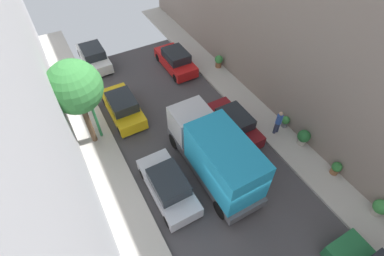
# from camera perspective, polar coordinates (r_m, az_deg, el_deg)

# --- Properties ---
(ground) EXTENTS (32.00, 32.00, 0.00)m
(ground) POSITION_cam_1_polar(r_m,az_deg,el_deg) (15.31, 8.28, -14.27)
(ground) COLOR #423F42
(sidewalk_left) EXTENTS (2.00, 44.00, 0.15)m
(sidewalk_left) POSITION_cam_1_polar(r_m,az_deg,el_deg) (14.27, -9.73, -22.78)
(sidewalk_left) COLOR #B7B2A8
(sidewalk_left) RESTS_ON ground
(sidewalk_right) EXTENTS (2.00, 44.00, 0.15)m
(sidewalk_right) POSITION_cam_1_polar(r_m,az_deg,el_deg) (17.63, 21.76, -6.25)
(sidewalk_right) COLOR #B7B2A8
(sidewalk_right) RESTS_ON ground
(parked_car_left_2) EXTENTS (1.78, 4.20, 1.57)m
(parked_car_left_2) POSITION_cam_1_polar(r_m,az_deg,el_deg) (14.80, -4.79, -11.51)
(parked_car_left_2) COLOR silver
(parked_car_left_2) RESTS_ON ground
(parked_car_left_3) EXTENTS (1.78, 4.20, 1.57)m
(parked_car_left_3) POSITION_cam_1_polar(r_m,az_deg,el_deg) (19.01, -13.74, 4.14)
(parked_car_left_3) COLOR gold
(parked_car_left_3) RESTS_ON ground
(parked_car_left_4) EXTENTS (1.78, 4.20, 1.57)m
(parked_car_left_4) POSITION_cam_1_polar(r_m,az_deg,el_deg) (24.30, -19.14, 13.42)
(parked_car_left_4) COLOR white
(parked_car_left_4) RESTS_ON ground
(parked_car_right_3) EXTENTS (1.78, 4.20, 1.57)m
(parked_car_right_3) POSITION_cam_1_polar(r_m,az_deg,el_deg) (17.59, 8.25, 0.89)
(parked_car_right_3) COLOR maroon
(parked_car_right_3) RESTS_ON ground
(parked_car_right_4) EXTENTS (1.78, 4.20, 1.57)m
(parked_car_right_4) POSITION_cam_1_polar(r_m,az_deg,el_deg) (22.63, -3.29, 13.41)
(parked_car_right_4) COLOR red
(parked_car_right_4) RESTS_ON ground
(delivery_truck) EXTENTS (2.26, 6.60, 3.38)m
(delivery_truck) POSITION_cam_1_polar(r_m,az_deg,el_deg) (14.61, 4.68, -5.17)
(delivery_truck) COLOR #4C4C51
(delivery_truck) RESTS_ON ground
(pedestrian) EXTENTS (0.40, 0.36, 1.72)m
(pedestrian) POSITION_cam_1_polar(r_m,az_deg,el_deg) (17.81, 16.99, 1.21)
(pedestrian) COLOR #2D334C
(pedestrian) RESTS_ON sidewalk_right
(street_tree_0) EXTENTS (2.83, 2.83, 5.53)m
(street_tree_0) POSITION_cam_1_polar(r_m,az_deg,el_deg) (15.58, -22.50, 7.53)
(street_tree_0) COLOR brown
(street_tree_0) RESTS_ON sidewalk_left
(potted_plant_1) EXTENTS (0.73, 0.73, 0.98)m
(potted_plant_1) POSITION_cam_1_polar(r_m,az_deg,el_deg) (16.87, 33.64, -13.17)
(potted_plant_1) COLOR #B2A899
(potted_plant_1) RESTS_ON sidewalk_right
(potted_plant_2) EXTENTS (0.63, 0.63, 0.98)m
(potted_plant_2) POSITION_cam_1_polar(r_m,az_deg,el_deg) (22.68, 5.39, 13.30)
(potted_plant_2) COLOR brown
(potted_plant_2) RESTS_ON sidewalk_right
(potted_plant_3) EXTENTS (0.54, 0.54, 0.83)m
(potted_plant_3) POSITION_cam_1_polar(r_m,az_deg,el_deg) (17.35, 27.00, -7.18)
(potted_plant_3) COLOR brown
(potted_plant_3) RESTS_ON sidewalk_right
(potted_plant_4) EXTENTS (0.51, 0.51, 0.78)m
(potted_plant_4) POSITION_cam_1_polar(r_m,az_deg,el_deg) (18.68, 18.23, 1.31)
(potted_plant_4) COLOR slate
(potted_plant_4) RESTS_ON sidewalk_right
(potted_plant_5) EXTENTS (0.75, 0.75, 1.02)m
(potted_plant_5) POSITION_cam_1_polar(r_m,az_deg,el_deg) (17.93, 21.51, -1.69)
(potted_plant_5) COLOR #B2A899
(potted_plant_5) RESTS_ON sidewalk_right
(lamp_post) EXTENTS (0.44, 0.44, 5.23)m
(lamp_post) POSITION_cam_1_polar(r_m,az_deg,el_deg) (16.10, -20.49, 6.78)
(lamp_post) COLOR #26723F
(lamp_post) RESTS_ON sidewalk_left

